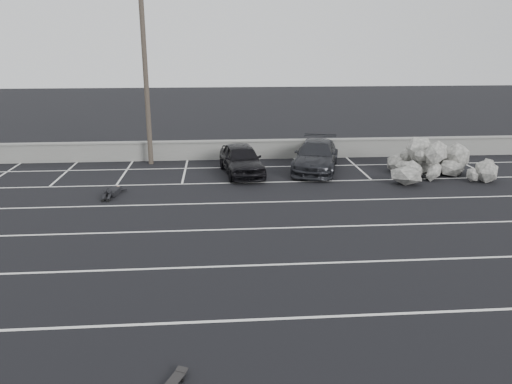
{
  "coord_description": "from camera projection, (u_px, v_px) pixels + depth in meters",
  "views": [
    {
      "loc": [
        -0.32,
        -13.43,
        6.35
      ],
      "look_at": [
        1.07,
        4.18,
        1.0
      ],
      "focal_mm": 35.0,
      "sensor_mm": 36.0,
      "label": 1
    }
  ],
  "objects": [
    {
      "name": "ground",
      "position": [
        231.0,
        266.0,
        14.68
      ],
      "size": [
        120.0,
        120.0,
        0.0
      ],
      "primitive_type": "plane",
      "color": "black",
      "rests_on": "ground"
    },
    {
      "name": "seawall",
      "position": [
        223.0,
        149.0,
        27.88
      ],
      "size": [
        50.0,
        0.45,
        1.06
      ],
      "color": "gray",
      "rests_on": "ground"
    },
    {
      "name": "stall_lines",
      "position": [
        225.0,
        216.0,
        18.88
      ],
      "size": [
        36.0,
        20.05,
        0.01
      ],
      "color": "silver",
      "rests_on": "ground"
    },
    {
      "name": "car_left",
      "position": [
        241.0,
        159.0,
        24.68
      ],
      "size": [
        2.38,
        4.61,
        1.5
      ],
      "primitive_type": "imported",
      "rotation": [
        0.0,
        0.0,
        0.14
      ],
      "color": "black",
      "rests_on": "ground"
    },
    {
      "name": "car_right",
      "position": [
        316.0,
        156.0,
        25.44
      ],
      "size": [
        3.44,
        5.5,
        1.49
      ],
      "primitive_type": "imported",
      "rotation": [
        0.0,
        0.0,
        -0.29
      ],
      "color": "black",
      "rests_on": "ground"
    },
    {
      "name": "utility_pole",
      "position": [
        145.0,
        70.0,
        25.55
      ],
      "size": [
        1.3,
        0.26,
        9.73
      ],
      "color": "#4C4238",
      "rests_on": "ground"
    },
    {
      "name": "trash_bin",
      "position": [
        326.0,
        150.0,
        27.94
      ],
      "size": [
        0.73,
        0.73,
        1.04
      ],
      "rotation": [
        0.0,
        0.0,
        -0.08
      ],
      "color": "#28282A",
      "rests_on": "ground"
    },
    {
      "name": "riprap_pile",
      "position": [
        438.0,
        165.0,
        24.46
      ],
      "size": [
        5.47,
        4.26,
        1.5
      ],
      "color": "#A9A69E",
      "rests_on": "ground"
    },
    {
      "name": "person",
      "position": [
        114.0,
        189.0,
        21.59
      ],
      "size": [
        1.54,
        2.53,
        0.46
      ],
      "primitive_type": null,
      "rotation": [
        0.0,
        0.0,
        -0.14
      ],
      "color": "black",
      "rests_on": "ground"
    }
  ]
}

